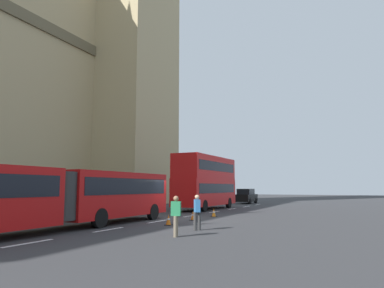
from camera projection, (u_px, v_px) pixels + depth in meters
The scene contains 10 objects.
ground_plane at pixel (174, 219), 23.09m from camera, with size 160.00×160.00×0.00m, color #333335.
lane_centre_marking at pixel (191, 216), 25.31m from camera, with size 39.00×0.16×0.01m.
articulated_bus at pixel (52, 194), 16.58m from camera, with size 17.32×2.54×2.90m.
double_decker_bus at pixel (206, 180), 33.23m from camera, with size 9.71×2.54×4.90m.
sedan_lead at pixel (246, 196), 45.01m from camera, with size 4.40×1.86×1.85m.
traffic_cone_west at pixel (168, 220), 19.13m from camera, with size 0.36×0.36×0.58m.
traffic_cone_middle at pixel (193, 216), 22.04m from camera, with size 0.36×0.36×0.58m.
traffic_cone_east at pixel (214, 213), 24.60m from camera, with size 0.36×0.36×0.58m.
pedestrian_near_cones at pixel (176, 215), 14.73m from camera, with size 0.35×0.46×1.69m.
pedestrian_by_kerb at pixel (197, 211), 16.95m from camera, with size 0.46×0.43×1.69m.
Camera 1 is at (-20.74, -11.15, 2.05)m, focal length 32.97 mm.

